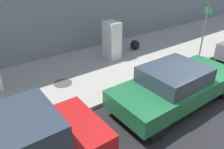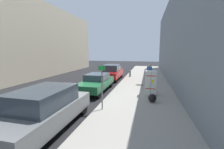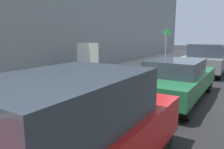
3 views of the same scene
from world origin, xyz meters
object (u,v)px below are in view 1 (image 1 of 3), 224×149
at_px(trash_bag, 135,45).
at_px(discarded_refrigerator, 112,40).
at_px(street_sign_post, 204,30).
at_px(parked_sedan_green, 176,85).

bearing_deg(trash_bag, discarded_refrigerator, -86.38).
xyz_separation_m(discarded_refrigerator, trash_bag, (-0.10, 1.58, -0.61)).
height_order(street_sign_post, parked_sedan_green, street_sign_post).
bearing_deg(street_sign_post, trash_bag, -144.81).
distance_m(discarded_refrigerator, parked_sedan_green, 4.30).
xyz_separation_m(discarded_refrigerator, street_sign_post, (2.53, 3.43, 0.50)).
height_order(discarded_refrigerator, parked_sedan_green, discarded_refrigerator).
relative_size(trash_bag, parked_sedan_green, 0.11).
bearing_deg(parked_sedan_green, trash_bag, 154.22).
height_order(discarded_refrigerator, street_sign_post, street_sign_post).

